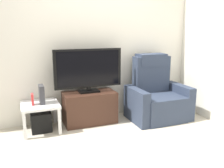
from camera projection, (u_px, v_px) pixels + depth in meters
ground_plane at (114, 144)px, 3.21m from camera, size 6.40×6.40×0.00m
wall_back at (88, 41)px, 3.94m from camera, size 6.40×0.06×2.60m
tv_stand at (90, 107)px, 3.90m from camera, size 0.83×0.43×0.51m
television at (89, 70)px, 3.78m from camera, size 1.09×0.20×0.69m
recliner_armchair at (156, 97)px, 4.10m from camera, size 0.98×0.78×1.08m
side_table at (40, 108)px, 3.56m from camera, size 0.54×0.54×0.42m
subwoofer_box at (41, 121)px, 3.61m from camera, size 0.29×0.29×0.29m
book_upright at (32, 99)px, 3.48m from camera, size 0.03×0.11×0.17m
game_console at (42, 94)px, 3.54m from camera, size 0.07×0.20×0.27m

